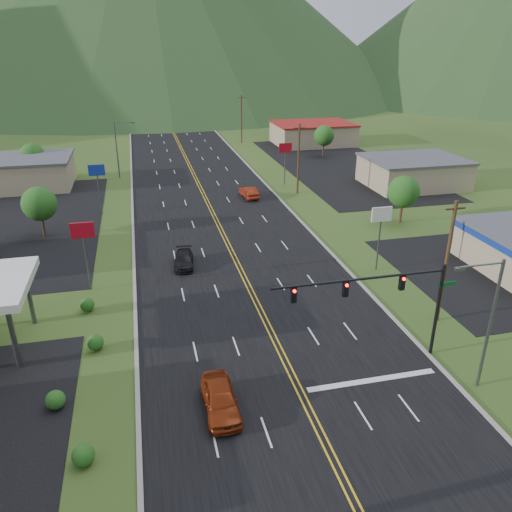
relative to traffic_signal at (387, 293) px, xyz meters
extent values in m
cylinder|color=black|center=(4.02, 0.00, -1.83)|extent=(0.24, 0.24, 7.00)
cylinder|color=black|center=(-1.98, 0.00, 1.27)|extent=(12.00, 0.18, 0.18)
cube|color=#0C591E|center=(4.42, 0.00, 0.17)|extent=(1.40, 0.06, 0.30)
cube|color=black|center=(1.02, 0.00, 0.67)|extent=(0.35, 0.28, 1.05)
sphere|color=#FF0C05|center=(1.02, -0.18, 1.02)|extent=(0.22, 0.22, 0.22)
cube|color=black|center=(-2.98, 0.00, 0.67)|extent=(0.35, 0.28, 1.05)
sphere|color=#FF0C05|center=(-2.98, -0.18, 1.02)|extent=(0.22, 0.22, 0.22)
cube|color=black|center=(-6.48, 0.00, 0.67)|extent=(0.35, 0.28, 1.05)
sphere|color=#FF0C05|center=(-6.48, -0.18, 1.02)|extent=(0.22, 0.22, 0.22)
cylinder|color=#59595E|center=(5.02, -4.00, -0.83)|extent=(0.20, 0.20, 9.00)
cylinder|color=#59595E|center=(3.58, -4.00, 3.47)|extent=(2.88, 0.12, 0.12)
cube|color=#59595E|center=(2.14, -4.00, 3.37)|extent=(0.60, 0.25, 0.18)
cylinder|color=#59595E|center=(-18.48, 56.00, -0.83)|extent=(0.20, 0.20, 9.00)
cylinder|color=#59595E|center=(-17.04, 56.00, 3.47)|extent=(2.88, 0.12, 0.12)
cube|color=#59595E|center=(-15.60, 56.00, 3.37)|extent=(0.60, 0.25, 0.18)
cylinder|color=#59595E|center=(-24.48, 5.00, -2.83)|extent=(0.36, 0.36, 5.00)
cylinder|color=#59595E|center=(-24.48, 11.00, -2.83)|extent=(0.36, 0.36, 5.00)
cube|color=tan|center=(-34.48, 54.00, -3.23)|extent=(18.00, 11.00, 4.20)
cube|color=#4C4C51|center=(-34.48, 54.00, -0.98)|extent=(18.40, 11.40, 0.30)
cube|color=tan|center=(25.52, 41.00, -3.33)|extent=(14.00, 11.00, 4.00)
cube|color=#4C4C51|center=(25.52, 41.00, -1.18)|extent=(14.40, 11.40, 0.30)
cube|color=tan|center=(21.52, 76.00, -3.23)|extent=(16.00, 12.00, 4.20)
cube|color=maroon|center=(21.52, 76.00, -0.98)|extent=(16.40, 12.40, 0.30)
cylinder|color=#59595E|center=(-20.48, 16.00, -2.83)|extent=(0.16, 0.16, 5.00)
cube|color=#A40919|center=(-20.48, 16.00, 0.37)|extent=(2.00, 0.18, 1.40)
cylinder|color=#59595E|center=(-20.48, 38.00, -2.83)|extent=(0.16, 0.16, 5.00)
cube|color=navy|center=(-20.48, 38.00, 0.37)|extent=(2.00, 0.18, 1.40)
cylinder|color=#59595E|center=(6.52, 14.00, -2.83)|extent=(0.16, 0.16, 5.00)
cube|color=white|center=(6.52, 14.00, 0.37)|extent=(2.00, 0.18, 1.40)
cylinder|color=#59595E|center=(6.52, 46.00, -2.83)|extent=(0.16, 0.16, 5.00)
cube|color=#A40919|center=(6.52, 46.00, 0.37)|extent=(2.00, 0.18, 1.40)
cylinder|color=#382314|center=(-26.48, 31.00, -3.83)|extent=(0.30, 0.30, 3.00)
sphere|color=#164E19|center=(-26.48, 31.00, -1.43)|extent=(3.84, 3.84, 3.84)
cylinder|color=#382314|center=(-31.48, 58.00, -3.83)|extent=(0.30, 0.30, 3.00)
sphere|color=#164E19|center=(-31.48, 58.00, -1.43)|extent=(3.84, 3.84, 3.84)
cylinder|color=#382314|center=(15.52, 26.00, -3.83)|extent=(0.30, 0.30, 3.00)
sphere|color=#164E19|center=(15.52, 26.00, -1.43)|extent=(3.84, 3.84, 3.84)
cylinder|color=#382314|center=(19.52, 64.00, -3.83)|extent=(0.30, 0.30, 3.00)
sphere|color=#164E19|center=(19.52, 64.00, -1.43)|extent=(3.84, 3.84, 3.84)
cylinder|color=#382314|center=(7.02, 4.00, -0.33)|extent=(0.28, 0.28, 10.00)
cube|color=#382314|center=(7.02, 4.00, 4.07)|extent=(1.60, 0.12, 0.12)
cylinder|color=#382314|center=(7.02, 41.00, -0.33)|extent=(0.28, 0.28, 10.00)
cube|color=#382314|center=(7.02, 41.00, 4.07)|extent=(1.60, 0.12, 0.12)
cylinder|color=#382314|center=(7.02, 81.00, -0.33)|extent=(0.28, 0.28, 10.00)
cube|color=#382314|center=(7.02, 81.00, 4.07)|extent=(1.60, 0.12, 0.12)
cylinder|color=#382314|center=(7.02, 121.00, -0.33)|extent=(0.28, 0.28, 10.00)
cube|color=#382314|center=(7.02, 121.00, 4.07)|extent=(1.60, 0.12, 0.12)
imported|color=maroon|center=(-11.73, -2.56, -4.48)|extent=(2.01, 4.97, 1.69)
imported|color=black|center=(-11.75, 19.08, -4.67)|extent=(2.34, 4.70, 1.31)
imported|color=maroon|center=(-0.38, 40.44, -4.56)|extent=(2.06, 4.83, 1.55)
camera|label=1|loc=(-15.17, -26.48, 15.45)|focal=35.00mm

